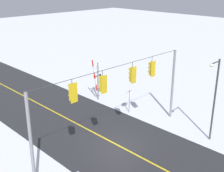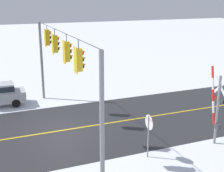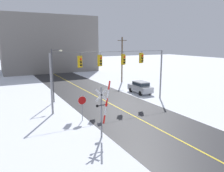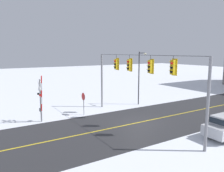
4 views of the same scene
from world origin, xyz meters
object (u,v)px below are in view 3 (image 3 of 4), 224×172
Objects in this scene: railroad_crossing at (102,109)px; utility_pole at (122,59)px; stop_sign at (82,103)px; parked_car_silver at (140,87)px; streetlamp_near at (54,70)px.

utility_pole reaches higher than railroad_crossing.
stop_sign is at bearing 90.52° from railroad_crossing.
utility_pole reaches higher than stop_sign.
stop_sign is 4.35m from railroad_crossing.
parked_car_silver is 0.65× the size of streetlamp_near.
parked_car_silver is at bearing 44.70° from railroad_crossing.
stop_sign is 13.26m from parked_car_silver.
utility_pole reaches higher than streetlamp_near.
streetlamp_near is (-0.61, 7.82, 2.20)m from stop_sign.
railroad_crossing is 12.26m from streetlamp_near.
railroad_crossing is 1.05× the size of parked_car_silver.
parked_car_silver is at bearing -4.64° from streetlamp_near.
railroad_crossing is at bearing -89.48° from stop_sign.
streetlamp_near is at bearing 93.06° from railroad_crossing.
parked_car_silver is (11.32, 6.85, -0.76)m from stop_sign.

